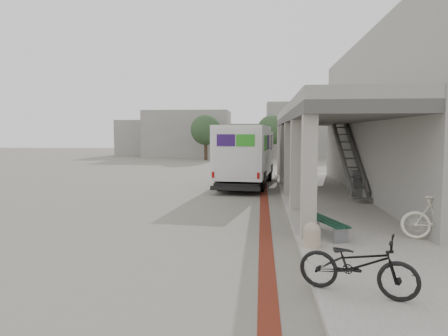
# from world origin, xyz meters

# --- Properties ---
(ground) EXTENTS (120.00, 120.00, 0.00)m
(ground) POSITION_xyz_m (0.00, 0.00, 0.00)
(ground) COLOR slate
(ground) RESTS_ON ground
(bike_lane_stripe) EXTENTS (0.35, 40.00, 0.01)m
(bike_lane_stripe) POSITION_xyz_m (1.00, 2.00, 0.01)
(bike_lane_stripe) COLOR #612013
(bike_lane_stripe) RESTS_ON ground
(sidewalk) EXTENTS (4.40, 28.00, 0.12)m
(sidewalk) POSITION_xyz_m (4.00, 0.00, 0.06)
(sidewalk) COLOR gray
(sidewalk) RESTS_ON ground
(transit_building) EXTENTS (7.60, 17.00, 7.00)m
(transit_building) POSITION_xyz_m (6.83, 4.50, 3.40)
(transit_building) COLOR gray
(transit_building) RESTS_ON ground
(distant_backdrop) EXTENTS (28.00, 10.00, 6.50)m
(distant_backdrop) POSITION_xyz_m (-2.84, 35.89, 2.70)
(distant_backdrop) COLOR gray
(distant_backdrop) RESTS_ON ground
(tree_left) EXTENTS (3.20, 3.20, 4.80)m
(tree_left) POSITION_xyz_m (-5.00, 28.00, 3.18)
(tree_left) COLOR #38281C
(tree_left) RESTS_ON ground
(tree_mid) EXTENTS (3.20, 3.20, 4.80)m
(tree_mid) POSITION_xyz_m (2.00, 30.00, 3.18)
(tree_mid) COLOR #38281C
(tree_mid) RESTS_ON ground
(tree_right) EXTENTS (3.20, 3.20, 4.80)m
(tree_right) POSITION_xyz_m (10.00, 29.00, 3.18)
(tree_right) COLOR #38281C
(tree_right) RESTS_ON ground
(fedex_truck) EXTENTS (3.06, 7.75, 3.22)m
(fedex_truck) POSITION_xyz_m (0.06, 7.57, 1.72)
(fedex_truck) COLOR black
(fedex_truck) RESTS_ON ground
(bench) EXTENTS (0.98, 1.88, 0.43)m
(bench) POSITION_xyz_m (2.60, -3.25, 0.43)
(bench) COLOR slate
(bench) RESTS_ON sidewalk
(bollard_near) EXTENTS (0.40, 0.40, 0.60)m
(bollard_near) POSITION_xyz_m (2.10, -4.36, 0.42)
(bollard_near) COLOR tan
(bollard_near) RESTS_ON sidewalk
(bollard_far) EXTENTS (0.39, 0.39, 0.59)m
(bollard_far) POSITION_xyz_m (2.10, 0.91, 0.41)
(bollard_far) COLOR tan
(bollard_far) RESTS_ON sidewalk
(utility_cabinet) EXTENTS (0.52, 0.68, 1.10)m
(utility_cabinet) POSITION_xyz_m (5.00, 3.78, 0.67)
(utility_cabinet) COLOR slate
(utility_cabinet) RESTS_ON sidewalk
(bicycle_black) EXTENTS (2.09, 1.37, 1.04)m
(bicycle_black) POSITION_xyz_m (2.50, -7.16, 0.64)
(bicycle_black) COLOR black
(bicycle_black) RESTS_ON sidewalk
(bicycle_cream) EXTENTS (1.97, 1.16, 1.14)m
(bicycle_cream) POSITION_xyz_m (5.40, -3.60, 0.69)
(bicycle_cream) COLOR silver
(bicycle_cream) RESTS_ON sidewalk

